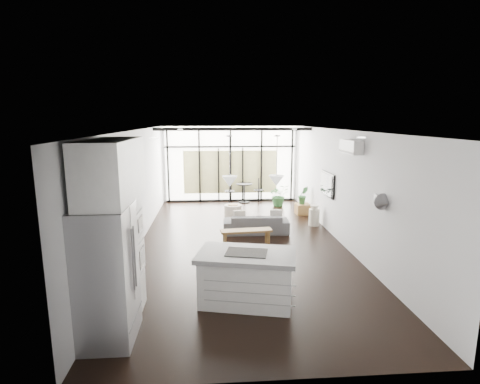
{
  "coord_description": "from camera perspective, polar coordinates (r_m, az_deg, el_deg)",
  "views": [
    {
      "loc": [
        -0.7,
        -8.89,
        3.06
      ],
      "look_at": [
        0.0,
        0.3,
        1.25
      ],
      "focal_mm": 28.0,
      "sensor_mm": 36.0,
      "label": 1
    }
  ],
  "objects": [
    {
      "name": "floor",
      "position": [
        9.43,
        0.14,
        -7.83
      ],
      "size": [
        5.0,
        10.0,
        0.0
      ],
      "primitive_type": "cube",
      "color": "black",
      "rests_on": "ground"
    },
    {
      "name": "ceiling",
      "position": [
        8.92,
        0.15,
        9.44
      ],
      "size": [
        5.0,
        10.0,
        0.0
      ],
      "primitive_type": "cube",
      "color": "silver",
      "rests_on": "ground"
    },
    {
      "name": "wall_left",
      "position": [
        9.22,
        -15.53,
        0.33
      ],
      "size": [
        0.02,
        10.0,
        2.8
      ],
      "primitive_type": "cube",
      "color": "silver",
      "rests_on": "ground"
    },
    {
      "name": "wall_right",
      "position": [
        9.6,
        15.2,
        0.75
      ],
      "size": [
        0.02,
        10.0,
        2.8
      ],
      "primitive_type": "cube",
      "color": "silver",
      "rests_on": "ground"
    },
    {
      "name": "wall_back",
      "position": [
        14.01,
        -1.46,
        4.31
      ],
      "size": [
        5.0,
        0.02,
        2.8
      ],
      "primitive_type": "cube",
      "color": "silver",
      "rests_on": "ground"
    },
    {
      "name": "wall_front",
      "position": [
        4.29,
        5.49,
        -11.74
      ],
      "size": [
        5.0,
        0.02,
        2.8
      ],
      "primitive_type": "cube",
      "color": "silver",
      "rests_on": "ground"
    },
    {
      "name": "glazing",
      "position": [
        13.89,
        -1.44,
        4.25
      ],
      "size": [
        5.0,
        0.2,
        2.8
      ],
      "primitive_type": "cube",
      "color": "black",
      "rests_on": "ground"
    },
    {
      "name": "skylight",
      "position": [
        12.91,
        -1.26,
        9.83
      ],
      "size": [
        4.7,
        1.9,
        0.06
      ],
      "primitive_type": "cube",
      "color": "silver",
      "rests_on": "ceiling"
    },
    {
      "name": "neighbour_building",
      "position": [
        14.0,
        -1.45,
        3.06
      ],
      "size": [
        3.5,
        0.02,
        1.6
      ],
      "primitive_type": "cube",
      "color": "beige",
      "rests_on": "ground"
    },
    {
      "name": "island",
      "position": [
        6.44,
        0.99,
        -12.92
      ],
      "size": [
        1.79,
        1.29,
        0.88
      ],
      "primitive_type": "cube",
      "rotation": [
        0.0,
        0.0,
        -0.23
      ],
      "color": "white",
      "rests_on": "floor"
    },
    {
      "name": "cooktop",
      "position": [
        6.27,
        1.0,
        -9.19
      ],
      "size": [
        0.76,
        0.59,
        0.01
      ],
      "primitive_type": "cube",
      "rotation": [
        0.0,
        0.0,
        -0.23
      ],
      "color": "black",
      "rests_on": "island"
    },
    {
      "name": "fridge",
      "position": [
        5.57,
        -19.81,
        -11.78
      ],
      "size": [
        0.74,
        0.93,
        1.91
      ],
      "primitive_type": "cube",
      "color": "#A0A0A5",
      "rests_on": "floor"
    },
    {
      "name": "appliance_column",
      "position": [
        6.22,
        -17.77,
        -7.2
      ],
      "size": [
        0.6,
        0.63,
        2.33
      ],
      "primitive_type": "cube",
      "color": "white",
      "rests_on": "floor"
    },
    {
      "name": "upper_cabinets",
      "position": [
        5.62,
        -18.98,
        3.23
      ],
      "size": [
        0.62,
        1.75,
        0.86
      ],
      "primitive_type": "cube",
      "color": "white",
      "rests_on": "wall_left"
    },
    {
      "name": "pendant_left",
      "position": [
        6.34,
        -1.58,
        1.64
      ],
      "size": [
        0.26,
        0.26,
        0.18
      ],
      "primitive_type": "cone",
      "color": "silver",
      "rests_on": "ceiling"
    },
    {
      "name": "pendant_right",
      "position": [
        6.42,
        5.57,
        1.72
      ],
      "size": [
        0.26,
        0.26,
        0.18
      ],
      "primitive_type": "cone",
      "color": "silver",
      "rests_on": "ceiling"
    },
    {
      "name": "sofa",
      "position": [
        10.19,
        2.45,
        -4.36
      ],
      "size": [
        1.78,
        0.6,
        0.69
      ],
      "primitive_type": "imported",
      "rotation": [
        0.0,
        0.0,
        3.1
      ],
      "color": "#494A4C",
      "rests_on": "floor"
    },
    {
      "name": "console_bench",
      "position": [
        9.22,
        0.96,
        -6.96
      ],
      "size": [
        1.28,
        0.43,
        0.4
      ],
      "primitive_type": "cube",
      "rotation": [
        0.0,
        0.0,
        0.09
      ],
      "color": "brown",
      "rests_on": "floor"
    },
    {
      "name": "pouf",
      "position": [
        11.62,
        -1.08,
        -3.04
      ],
      "size": [
        0.69,
        0.69,
        0.44
      ],
      "primitive_type": "cylinder",
      "rotation": [
        0.0,
        0.0,
        -0.34
      ],
      "color": "beige",
      "rests_on": "floor"
    },
    {
      "name": "crate",
      "position": [
        12.37,
        9.54,
        -2.57
      ],
      "size": [
        0.47,
        0.47,
        0.34
      ],
      "primitive_type": "cube",
      "rotation": [
        0.0,
        0.0,
        0.05
      ],
      "color": "brown",
      "rests_on": "floor"
    },
    {
      "name": "plant_tall",
      "position": [
        13.37,
        5.93,
        -0.84
      ],
      "size": [
        0.87,
        0.93,
        0.61
      ],
      "primitive_type": "imported",
      "rotation": [
        0.0,
        0.0,
        0.25
      ],
      "color": "#2C612F",
      "rests_on": "floor"
    },
    {
      "name": "plant_crate",
      "position": [
        12.3,
        9.58,
        -1.21
      ],
      "size": [
        0.35,
        0.6,
        0.26
      ],
      "primitive_type": "imported",
      "rotation": [
        0.0,
        0.0,
        0.04
      ],
      "color": "#2C612F",
      "rests_on": "crate"
    },
    {
      "name": "milk_can",
      "position": [
        11.09,
        11.24,
        -3.5
      ],
      "size": [
        0.32,
        0.32,
        0.61
      ],
      "primitive_type": "cylinder",
      "rotation": [
        0.0,
        0.0,
        -0.05
      ],
      "color": "beige",
      "rests_on": "floor"
    },
    {
      "name": "bistro_set",
      "position": [
        13.83,
        0.65,
        -0.3
      ],
      "size": [
        1.4,
        0.71,
        0.64
      ],
      "primitive_type": "cube",
      "rotation": [
        0.0,
        0.0,
        0.14
      ],
      "color": "black",
      "rests_on": "floor"
    },
    {
      "name": "tv",
      "position": [
        10.53,
        13.17,
        1.2
      ],
      "size": [
        0.05,
        1.1,
        0.65
      ],
      "primitive_type": "cube",
      "color": "black",
      "rests_on": "wall_right"
    },
    {
      "name": "ac_unit",
      "position": [
        8.68,
        16.55,
        6.62
      ],
      "size": [
        0.22,
        0.9,
        0.3
      ],
      "primitive_type": "cube",
      "color": "white",
      "rests_on": "wall_right"
    },
    {
      "name": "framed_art",
      "position": [
        8.71,
        -16.01,
        0.68
      ],
      "size": [
        0.04,
        0.7,
        0.9
      ],
      "primitive_type": "cube",
      "color": "black",
      "rests_on": "wall_left"
    }
  ]
}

